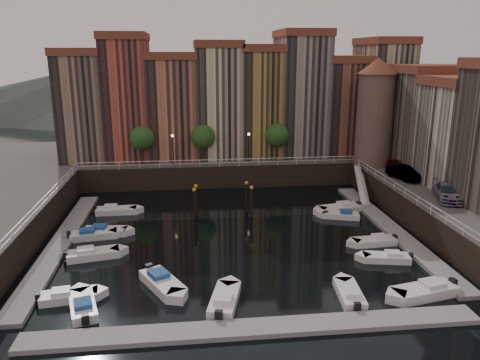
{
  "coord_description": "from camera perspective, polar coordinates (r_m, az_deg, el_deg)",
  "views": [
    {
      "loc": [
        -4.05,
        -43.38,
        17.46
      ],
      "look_at": [
        1.33,
        4.0,
        4.4
      ],
      "focal_mm": 35.0,
      "sensor_mm": 36.0,
      "label": 1
    }
  ],
  "objects": [
    {
      "name": "boat_right_3",
      "position": [
        52.24,
        12.33,
        -4.2
      ],
      "size": [
        4.29,
        2.65,
        0.96
      ],
      "rotation": [
        0.0,
        0.0,
        2.83
      ],
      "color": "white",
      "rests_on": "ground"
    },
    {
      "name": "boat_left_4",
      "position": [
        54.25,
        -14.96,
        -3.59
      ],
      "size": [
        4.67,
        1.73,
        1.07
      ],
      "rotation": [
        0.0,
        0.0,
        0.01
      ],
      "color": "white",
      "rests_on": "ground"
    },
    {
      "name": "boat_right_0",
      "position": [
        38.09,
        21.7,
        -12.46
      ],
      "size": [
        5.35,
        2.87,
        1.2
      ],
      "rotation": [
        0.0,
        0.0,
        3.35
      ],
      "color": "white",
      "rests_on": "ground"
    },
    {
      "name": "boat_left_3",
      "position": [
        48.51,
        -16.22,
        -5.98
      ],
      "size": [
        4.6,
        2.14,
        1.03
      ],
      "rotation": [
        0.0,
        0.0,
        -0.12
      ],
      "color": "white",
      "rests_on": "ground"
    },
    {
      "name": "dock_near",
      "position": [
        31.8,
        1.98,
        -17.62
      ],
      "size": [
        30.0,
        2.0,
        0.35
      ],
      "primitive_type": "cube",
      "color": "gray",
      "rests_on": "ground"
    },
    {
      "name": "corner_tower",
      "position": [
        63.1,
        16.14,
        8.11
      ],
      "size": [
        5.2,
        5.2,
        13.8
      ],
      "color": "#6B5B4C",
      "rests_on": "quay_right"
    },
    {
      "name": "dock_left",
      "position": [
        47.35,
        -21.02,
        -7.17
      ],
      "size": [
        2.0,
        28.0,
        0.35
      ],
      "primitive_type": "cube",
      "color": "gray",
      "rests_on": "ground"
    },
    {
      "name": "quay_far",
      "position": [
        71.31,
        -3.06,
        2.36
      ],
      "size": [
        80.0,
        20.0,
        3.0
      ],
      "primitive_type": "cube",
      "color": "black",
      "rests_on": "ground"
    },
    {
      "name": "dock_right",
      "position": [
        50.05,
        17.94,
        -5.67
      ],
      "size": [
        2.0,
        28.0,
        0.35
      ],
      "primitive_type": "cube",
      "color": "gray",
      "rests_on": "ground"
    },
    {
      "name": "street_lamps",
      "position": [
        61.75,
        -3.54,
        4.5
      ],
      "size": [
        10.36,
        0.36,
        4.18
      ],
      "color": "black",
      "rests_on": "quay_far"
    },
    {
      "name": "railings",
      "position": [
        50.33,
        -1.62,
        -0.45
      ],
      "size": [
        36.08,
        34.04,
        0.52
      ],
      "color": "white",
      "rests_on": "ground"
    },
    {
      "name": "boat_near_3",
      "position": [
        36.11,
        13.24,
        -13.42
      ],
      "size": [
        2.01,
        4.51,
        1.02
      ],
      "rotation": [
        0.0,
        0.0,
        1.47
      ],
      "color": "white",
      "rests_on": "ground"
    },
    {
      "name": "boat_left_0",
      "position": [
        37.2,
        -20.27,
        -13.13
      ],
      "size": [
        4.38,
        2.1,
        0.98
      ],
      "rotation": [
        0.0,
        0.0,
        0.14
      ],
      "color": "white",
      "rests_on": "ground"
    },
    {
      "name": "mooring_pilings",
      "position": [
        51.42,
        -2.16,
        -2.6
      ],
      "size": [
        6.55,
        2.32,
        3.78
      ],
      "color": "black",
      "rests_on": "ground"
    },
    {
      "name": "boat_right_2",
      "position": [
        46.03,
        16.14,
        -7.17
      ],
      "size": [
        4.33,
        1.85,
        0.98
      ],
      "rotation": [
        0.0,
        0.0,
        3.22
      ],
      "color": "white",
      "rests_on": "ground"
    },
    {
      "name": "boat_right_4",
      "position": [
        54.18,
        12.13,
        -3.4
      ],
      "size": [
        5.16,
        2.7,
        1.16
      ],
      "rotation": [
        0.0,
        0.0,
        3.33
      ],
      "color": "white",
      "rests_on": "ground"
    },
    {
      "name": "boat_near_1",
      "position": [
        34.39,
        -1.92,
        -14.48
      ],
      "size": [
        2.84,
        5.04,
        1.13
      ],
      "rotation": [
        0.0,
        0.0,
        1.33
      ],
      "color": "white",
      "rests_on": "ground"
    },
    {
      "name": "car_c",
      "position": [
        51.38,
        23.97,
        -1.47
      ],
      "size": [
        3.9,
        5.89,
        1.58
      ],
      "primitive_type": "imported",
      "rotation": [
        0.0,
        0.0,
        -0.34
      ],
      "color": "gray",
      "rests_on": "quay_right"
    },
    {
      "name": "promenade_trees",
      "position": [
        62.59,
        -3.91,
        5.28
      ],
      "size": [
        21.2,
        3.2,
        5.2
      ],
      "color": "black",
      "rests_on": "quay_far"
    },
    {
      "name": "mountains",
      "position": [
        153.78,
        -4.41,
        11.72
      ],
      "size": [
        145.0,
        100.0,
        18.0
      ],
      "color": "#2D382D",
      "rests_on": "ground"
    },
    {
      "name": "car_a",
      "position": [
        61.14,
        18.62,
        1.54
      ],
      "size": [
        2.5,
        4.59,
        1.48
      ],
      "primitive_type": "imported",
      "rotation": [
        0.0,
        0.0,
        -0.18
      ],
      "color": "gray",
      "rests_on": "quay_right"
    },
    {
      "name": "far_terrace",
      "position": [
        67.6,
        -0.2,
        9.8
      ],
      "size": [
        48.7,
        10.3,
        17.5
      ],
      "color": "#8C7259",
      "rests_on": "quay_far"
    },
    {
      "name": "right_terrace",
      "position": [
        56.76,
        26.31,
        5.74
      ],
      "size": [
        9.3,
        24.3,
        14.0
      ],
      "color": "#685D4E",
      "rests_on": "quay_right"
    },
    {
      "name": "ground",
      "position": [
        46.94,
        -1.07,
        -6.52
      ],
      "size": [
        200.0,
        200.0,
        0.0
      ],
      "primitive_type": "plane",
      "color": "black",
      "rests_on": "ground"
    },
    {
      "name": "car_b",
      "position": [
        57.77,
        19.35,
        0.75
      ],
      "size": [
        2.82,
        5.06,
        1.58
      ],
      "primitive_type": "imported",
      "rotation": [
        0.0,
        0.0,
        0.25
      ],
      "color": "gray",
      "rests_on": "quay_right"
    },
    {
      "name": "gangway",
      "position": [
        59.49,
        14.6,
        -0.33
      ],
      "size": [
        2.78,
        8.32,
        3.73
      ],
      "color": "white",
      "rests_on": "ground"
    },
    {
      "name": "boat_extra_4",
      "position": [
        37.22,
        -9.51,
        -12.2
      ],
      "size": [
        3.9,
        5.11,
        1.17
      ],
      "rotation": [
        0.0,
        0.0,
        5.2
      ],
      "color": "white",
      "rests_on": "ground"
    },
    {
      "name": "boat_left_1",
      "position": [
        43.48,
        -17.62,
        -8.6
      ],
      "size": [
        4.82,
        2.57,
        1.08
      ],
      "rotation": [
        0.0,
        0.0,
        0.2
      ],
      "color": "white",
      "rests_on": "ground"
    },
    {
      "name": "boat_right_1",
      "position": [
        42.85,
        17.54,
        -9.01
      ],
      "size": [
        4.29,
        2.22,
        0.96
      ],
      "rotation": [
        0.0,
        0.0,
        2.95
      ],
      "color": "white",
      "rests_on": "ground"
    },
    {
      "name": "boat_left_2",
      "position": [
        47.84,
        -17.53,
        -6.38
      ],
      "size": [
        4.72,
        2.29,
        1.06
      ],
      "rotation": [
        0.0,
        0.0,
        0.15
      ],
      "color": "white",
      "rests_on": "ground"
    },
    {
      "name": "boat_near_0",
      "position": [
        35.51,
        -18.62,
        -14.36
      ],
      "size": [
        2.83,
        4.74,
        1.06
      ],
      "rotation": [
        0.0,
        0.0,
        1.85
      ],
      "color": "white",
      "rests_on": "ground"
    }
  ]
}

